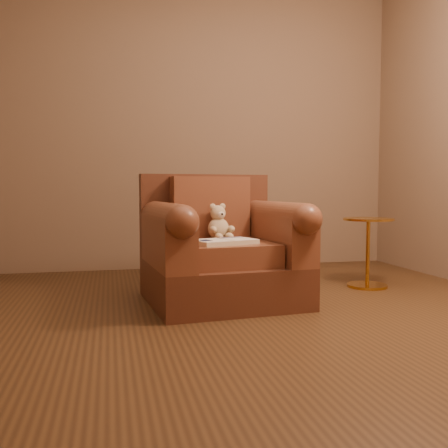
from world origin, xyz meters
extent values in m
plane|color=#4D321A|center=(0.00, 0.00, 0.00)|extent=(4.00, 4.00, 0.00)
cube|color=#7F654E|center=(0.00, 2.00, 1.35)|extent=(4.00, 0.02, 2.70)
cube|color=#562D1C|center=(-0.03, 0.47, 0.13)|extent=(1.05, 1.00, 0.27)
cube|color=#562D1C|center=(-0.07, 0.88, 0.57)|extent=(0.97, 0.19, 0.60)
cube|color=brown|center=(-0.03, 0.42, 0.34)|extent=(0.62, 0.72, 0.14)
cube|color=brown|center=(-0.06, 0.75, 0.63)|extent=(0.57, 0.21, 0.43)
cube|color=brown|center=(-0.41, 0.39, 0.42)|extent=(0.27, 0.83, 0.31)
cube|color=brown|center=(0.35, 0.46, 0.42)|extent=(0.27, 0.83, 0.31)
cylinder|color=brown|center=(-0.41, 0.39, 0.58)|extent=(0.27, 0.83, 0.19)
cylinder|color=brown|center=(0.35, 0.46, 0.58)|extent=(0.27, 0.83, 0.19)
ellipsoid|color=beige|center=(-0.03, 0.61, 0.48)|extent=(0.15, 0.13, 0.15)
sphere|color=beige|center=(-0.03, 0.61, 0.59)|extent=(0.11, 0.11, 0.11)
ellipsoid|color=beige|center=(-0.07, 0.61, 0.64)|extent=(0.04, 0.02, 0.04)
ellipsoid|color=beige|center=(0.00, 0.63, 0.64)|extent=(0.04, 0.02, 0.04)
ellipsoid|color=beige|center=(-0.02, 0.56, 0.58)|extent=(0.05, 0.03, 0.04)
sphere|color=black|center=(-0.02, 0.55, 0.59)|extent=(0.02, 0.02, 0.02)
ellipsoid|color=beige|center=(-0.08, 0.53, 0.48)|extent=(0.05, 0.10, 0.05)
ellipsoid|color=beige|center=(0.05, 0.56, 0.48)|extent=(0.05, 0.10, 0.05)
ellipsoid|color=beige|center=(-0.05, 0.51, 0.44)|extent=(0.06, 0.10, 0.05)
ellipsoid|color=beige|center=(0.03, 0.53, 0.44)|extent=(0.06, 0.10, 0.05)
cube|color=beige|center=(-0.06, 0.28, 0.43)|extent=(0.43, 0.33, 0.03)
cube|color=white|center=(-0.15, 0.25, 0.44)|extent=(0.25, 0.27, 0.00)
cube|color=white|center=(0.03, 0.31, 0.44)|extent=(0.25, 0.27, 0.00)
cube|color=beige|center=(-0.06, 0.28, 0.44)|extent=(0.08, 0.22, 0.00)
cube|color=#0F1638|center=(-0.19, 0.23, 0.44)|extent=(0.08, 0.10, 0.00)
cube|color=slate|center=(0.00, 0.38, 0.44)|extent=(0.18, 0.10, 0.00)
cylinder|color=gold|center=(1.17, 0.71, 0.01)|extent=(0.31, 0.31, 0.02)
cylinder|color=gold|center=(1.17, 0.71, 0.27)|extent=(0.03, 0.03, 0.50)
cylinder|color=gold|center=(1.17, 0.71, 0.53)|extent=(0.38, 0.38, 0.02)
cylinder|color=gold|center=(1.17, 0.71, 0.52)|extent=(0.03, 0.03, 0.02)
camera|label=1|loc=(-0.77, -2.76, 0.76)|focal=40.00mm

